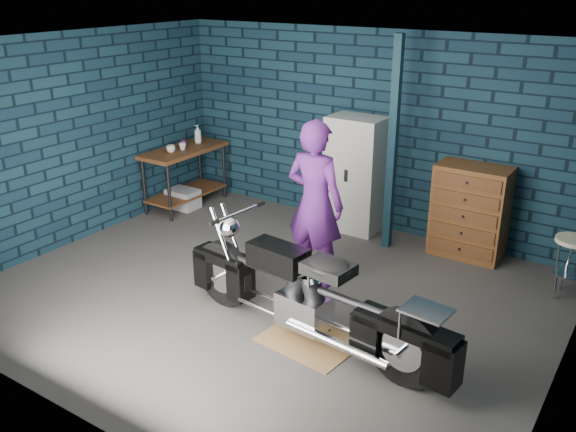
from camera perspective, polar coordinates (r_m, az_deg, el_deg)
name	(u,v)px	position (r m, az deg, el deg)	size (l,w,h in m)	color
ground	(267,294)	(6.87, -1.97, -7.33)	(6.00, 6.00, 0.00)	#454340
room_walls	(295,117)	(6.62, 0.62, 9.25)	(6.02, 5.01, 2.71)	#0F2434
support_post	(393,146)	(7.70, 9.77, 6.46)	(0.10, 0.10, 2.70)	#13313D
workbench	(186,177)	(9.44, -9.56, 3.60)	(0.60, 1.40, 0.91)	brown
drip_mat	(309,341)	(6.06, 2.00, -11.58)	(0.90, 0.67, 0.01)	olive
motorcycle	(310,289)	(5.77, 2.08, -6.88)	(2.58, 0.70, 1.14)	black
person	(315,204)	(6.78, 2.53, 1.16)	(0.70, 0.46, 1.91)	#5B207A
storage_bin	(183,198)	(9.45, -9.79, 1.63)	(0.47, 0.33, 0.29)	#979A9F
locker	(355,175)	(8.37, 6.28, 3.88)	(0.74, 0.53, 1.59)	silver
tool_chest	(469,212)	(7.88, 16.60, 0.37)	(0.88, 0.49, 1.18)	brown
shop_stool	(569,268)	(7.33, 24.80, -4.43)	(0.38, 0.38, 0.70)	beige
cup_a	(171,149)	(9.11, -10.90, 6.18)	(0.13, 0.13, 0.10)	beige
cup_b	(183,146)	(9.22, -9.83, 6.43)	(0.11, 0.11, 0.10)	beige
mug_purple	(183,144)	(9.35, -9.76, 6.68)	(0.08, 0.08, 0.11)	#57175C
bottle	(198,134)	(9.55, -8.44, 7.60)	(0.11, 0.11, 0.28)	#979A9F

